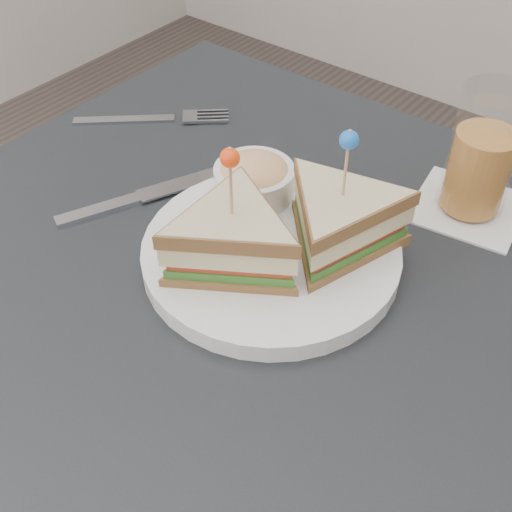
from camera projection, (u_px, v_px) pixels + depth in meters
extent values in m
cube|color=black|center=(242.00, 305.00, 0.63)|extent=(0.80, 0.80, 0.03)
cylinder|color=black|center=(218.00, 248.00, 1.25)|extent=(0.04, 0.04, 0.72)
cylinder|color=white|center=(271.00, 254.00, 0.65)|extent=(0.27, 0.27, 0.02)
cylinder|color=white|center=(271.00, 247.00, 0.64)|extent=(0.27, 0.27, 0.00)
cylinder|color=tan|center=(231.00, 187.00, 0.56)|extent=(0.00, 0.00, 0.08)
sphere|color=#F73C0F|center=(230.00, 158.00, 0.54)|extent=(0.02, 0.02, 0.02)
cylinder|color=tan|center=(346.00, 169.00, 0.58)|extent=(0.00, 0.00, 0.08)
sphere|color=blue|center=(349.00, 140.00, 0.56)|extent=(0.02, 0.02, 0.02)
cylinder|color=white|center=(254.00, 183.00, 0.69)|extent=(0.09, 0.09, 0.04)
ellipsoid|color=#E0B772|center=(254.00, 173.00, 0.68)|extent=(0.08, 0.08, 0.03)
cube|color=#B3B7BF|center=(124.00, 120.00, 0.85)|extent=(0.11, 0.10, 0.00)
cube|color=#B3B7BF|center=(190.00, 117.00, 0.85)|extent=(0.03, 0.04, 0.00)
cube|color=silver|center=(103.00, 209.00, 0.71)|extent=(0.06, 0.10, 0.01)
cube|color=silver|center=(191.00, 181.00, 0.75)|extent=(0.07, 0.13, 0.00)
cylinder|color=silver|center=(239.00, 167.00, 0.77)|extent=(0.03, 0.03, 0.00)
cube|color=silver|center=(467.00, 207.00, 0.72)|extent=(0.13, 0.13, 0.00)
cylinder|color=#BD7935|center=(478.00, 171.00, 0.68)|extent=(0.07, 0.07, 0.09)
cylinder|color=white|center=(483.00, 153.00, 0.67)|extent=(0.08, 0.08, 0.14)
cube|color=white|center=(499.00, 136.00, 0.66)|extent=(0.02, 0.02, 0.02)
cube|color=white|center=(474.00, 140.00, 0.66)|extent=(0.02, 0.02, 0.02)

